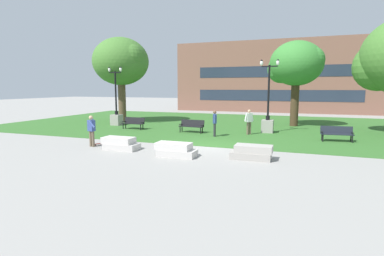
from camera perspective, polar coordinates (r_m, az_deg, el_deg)
name	(u,v)px	position (r m, az deg, el deg)	size (l,w,h in m)	color
ground_plane	(207,147)	(16.39, 2.87, -3.60)	(140.00, 140.00, 0.00)	gray
grass_lawn	(241,125)	(26.01, 9.27, 0.55)	(40.00, 20.00, 0.02)	#336628
concrete_block_center	(120,144)	(16.10, -13.51, -2.90)	(1.90, 0.90, 0.64)	#BCB7B2
concrete_block_left	(176,150)	(14.13, -3.16, -4.17)	(1.91, 0.90, 0.64)	#BCB7B2
concrete_block_right	(252,152)	(13.83, 11.36, -4.58)	(1.85, 0.90, 0.64)	#9E9991
person_skateboarder	(91,129)	(17.17, -18.60, -0.19)	(1.01, 0.78, 1.71)	brown
skateboard	(100,143)	(17.65, -17.15, -2.84)	(0.62, 1.01, 0.14)	maroon
park_bench_near_left	(192,125)	(21.37, -0.05, 0.53)	(1.84, 0.68, 0.90)	black
park_bench_near_right	(337,133)	(19.80, 25.86, -0.82)	(1.85, 0.71, 0.90)	#1E232D
park_bench_far_left	(134,122)	(23.57, -11.06, 1.07)	(1.83, 0.65, 0.90)	black
lamp_post_center	(268,118)	(21.95, 14.23, 1.86)	(1.32, 0.80, 5.15)	gray
lamp_post_right	(116,113)	(26.30, -14.20, 2.72)	(1.32, 0.80, 4.94)	gray
tree_near_left	(296,65)	(26.35, 19.15, 11.35)	(4.48, 4.27, 6.96)	#42301E
tree_near_right	(120,62)	(28.81, -13.48, 12.04)	(5.32, 5.07, 7.71)	brown
person_bystander_near_lawn	(249,120)	(20.77, 10.81, 1.42)	(0.57, 0.74, 1.71)	brown
person_bystander_far_lawn	(215,122)	(19.66, 4.34, 1.19)	(0.35, 0.62, 1.71)	#28282D
building_facade_distant	(276,76)	(40.01, 15.76, 9.42)	(26.74, 1.03, 9.20)	brown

